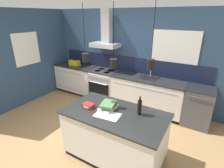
{
  "coord_description": "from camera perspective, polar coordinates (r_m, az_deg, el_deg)",
  "views": [
    {
      "loc": [
        2.11,
        -2.39,
        2.43
      ],
      "look_at": [
        0.33,
        0.6,
        1.05
      ],
      "focal_mm": 28.0,
      "sensor_mm": 36.0,
      "label": 1
    }
  ],
  "objects": [
    {
      "name": "wall_left",
      "position": [
        5.61,
        -24.69,
        8.13
      ],
      "size": [
        0.08,
        3.8,
        2.6
      ],
      "color": "navy",
      "rests_on": "ground_plane"
    },
    {
      "name": "kitchen_island",
      "position": [
        3.21,
        0.9,
        -16.23
      ],
      "size": [
        1.73,
        0.96,
        0.91
      ],
      "color": "black",
      "rests_on": "ground_plane"
    },
    {
      "name": "yellow_toolbox",
      "position": [
        5.79,
        -12.14,
        6.79
      ],
      "size": [
        0.34,
        0.18,
        0.19
      ],
      "color": "gold",
      "rests_on": "counter_run_left"
    },
    {
      "name": "oven_range",
      "position": [
        5.28,
        -2.56,
        -0.33
      ],
      "size": [
        0.8,
        0.66,
        0.91
      ],
      "color": "#B5B5BA",
      "rests_on": "ground_plane"
    },
    {
      "name": "bottle_on_island",
      "position": [
        2.88,
        8.99,
        -7.46
      ],
      "size": [
        0.07,
        0.07,
        0.32
      ],
      "color": "black",
      "rests_on": "kitchen_island"
    },
    {
      "name": "wall_back",
      "position": [
        5.0,
        4.8,
        9.17
      ],
      "size": [
        5.6,
        2.31,
        2.6
      ],
      "color": "navy",
      "rests_on": "ground_plane"
    },
    {
      "name": "ground_plane",
      "position": [
        4.01,
        -8.8,
        -15.93
      ],
      "size": [
        16.0,
        16.0,
        0.0
      ],
      "primitive_type": "plane",
      "color": "#A87F51",
      "rests_on": "ground"
    },
    {
      "name": "dishwasher",
      "position": [
        4.53,
        26.24,
        -6.6
      ],
      "size": [
        0.6,
        0.65,
        0.91
      ],
      "color": "#4C4C51",
      "rests_on": "ground_plane"
    },
    {
      "name": "red_supply_box",
      "position": [
        3.12,
        -7.71,
        -6.98
      ],
      "size": [
        0.19,
        0.14,
        0.07
      ],
      "color": "red",
      "rests_on": "kitchen_island"
    },
    {
      "name": "counter_run_left",
      "position": [
        5.91,
        -11.35,
        1.77
      ],
      "size": [
        1.39,
        0.64,
        0.91
      ],
      "color": "black",
      "rests_on": "ground_plane"
    },
    {
      "name": "book_stack",
      "position": [
        3.04,
        -1.21,
        -7.14
      ],
      "size": [
        0.29,
        0.35,
        0.12
      ],
      "color": "silver",
      "rests_on": "kitchen_island"
    },
    {
      "name": "counter_run_sink",
      "position": [
        4.73,
        11.25,
        -3.36
      ],
      "size": [
        1.91,
        0.64,
        1.28
      ],
      "color": "black",
      "rests_on": "ground_plane"
    },
    {
      "name": "paper_pile",
      "position": [
        2.89,
        -1.53,
        -10.1
      ],
      "size": [
        0.44,
        0.3,
        0.01
      ],
      "color": "silver",
      "rests_on": "kitchen_island"
    }
  ]
}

